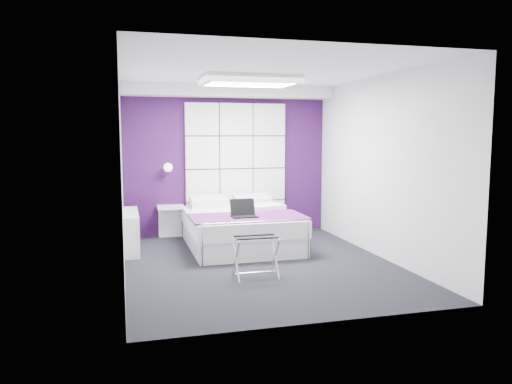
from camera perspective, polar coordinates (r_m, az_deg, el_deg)
floor at (r=6.92m, az=0.48°, el=-8.26°), size 4.40×4.40×0.00m
ceiling at (r=6.74m, az=0.50°, el=13.64°), size 4.40×4.40×0.00m
wall_back at (r=8.84m, az=-3.33°, el=3.53°), size 3.60×0.00×3.60m
wall_left at (r=6.46m, az=-15.09°, el=2.15°), size 0.00×4.40×4.40m
wall_right at (r=7.39m, az=14.08°, el=2.72°), size 0.00×4.40×4.40m
accent_wall at (r=8.83m, az=-3.31°, el=3.53°), size 3.58×0.02×2.58m
soffit at (r=8.61m, az=-3.04°, el=11.44°), size 3.58×0.50×0.20m
headboard at (r=8.82m, az=-2.29°, el=2.69°), size 1.80×0.08×2.30m
skylight at (r=7.31m, az=-0.79°, el=12.70°), size 1.36×0.86×0.12m
wall_lamp at (r=8.55m, az=-10.04°, el=2.80°), size 0.15×0.15×0.15m
radiator at (r=7.88m, az=-14.07°, el=-4.37°), size 0.22×1.20×0.60m
bed at (r=7.91m, az=-1.84°, el=-4.12°), size 1.68×2.03×0.71m
nightstand at (r=8.59m, az=-9.73°, el=-1.71°), size 0.45×0.35×0.05m
luggage_rack at (r=6.28m, az=-0.03°, el=-7.40°), size 0.52×0.38×0.51m
laptop at (r=7.32m, az=-1.44°, el=-2.35°), size 0.37×0.26×0.26m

